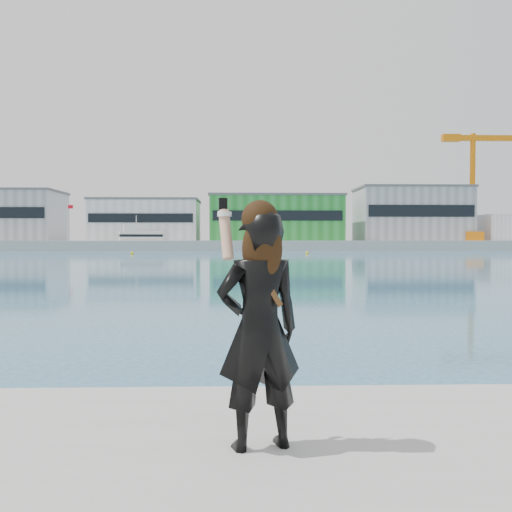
{
  "coord_description": "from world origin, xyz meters",
  "views": [
    {
      "loc": [
        -0.7,
        -4.87,
        2.33
      ],
      "look_at": [
        -0.55,
        -0.05,
        2.18
      ],
      "focal_mm": 40.0,
      "sensor_mm": 36.0,
      "label": 1
    }
  ],
  "objects_px": {
    "dock_crane": "(478,182)",
    "motor_yacht": "(143,240)",
    "woman": "(259,322)",
    "buoy_near": "(307,254)",
    "buoy_far": "(132,254)"
  },
  "relations": [
    {
      "from": "dock_crane",
      "to": "motor_yacht",
      "type": "distance_m",
      "value": 75.56
    },
    {
      "from": "dock_crane",
      "to": "woman",
      "type": "distance_m",
      "value": 134.67
    },
    {
      "from": "buoy_near",
      "to": "buoy_far",
      "type": "xyz_separation_m",
      "value": [
        -27.46,
        -0.62,
        0.0
      ]
    },
    {
      "from": "buoy_near",
      "to": "woman",
      "type": "distance_m",
      "value": 86.35
    },
    {
      "from": "dock_crane",
      "to": "woman",
      "type": "bearing_deg",
      "value": -113.65
    },
    {
      "from": "buoy_near",
      "to": "motor_yacht",
      "type": "bearing_deg",
      "value": 134.21
    },
    {
      "from": "buoy_far",
      "to": "motor_yacht",
      "type": "bearing_deg",
      "value": 96.65
    },
    {
      "from": "buoy_near",
      "to": "buoy_far",
      "type": "relative_size",
      "value": 1.0
    },
    {
      "from": "buoy_far",
      "to": "woman",
      "type": "bearing_deg",
      "value": -78.89
    },
    {
      "from": "motor_yacht",
      "to": "buoy_far",
      "type": "distance_m",
      "value": 33.07
    },
    {
      "from": "dock_crane",
      "to": "motor_yacht",
      "type": "relative_size",
      "value": 1.46
    },
    {
      "from": "dock_crane",
      "to": "buoy_far",
      "type": "bearing_deg",
      "value": -151.84
    },
    {
      "from": "buoy_near",
      "to": "buoy_far",
      "type": "distance_m",
      "value": 27.47
    },
    {
      "from": "dock_crane",
      "to": "motor_yacht",
      "type": "height_order",
      "value": "dock_crane"
    },
    {
      "from": "motor_yacht",
      "to": "buoy_near",
      "type": "bearing_deg",
      "value": -61.75
    }
  ]
}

